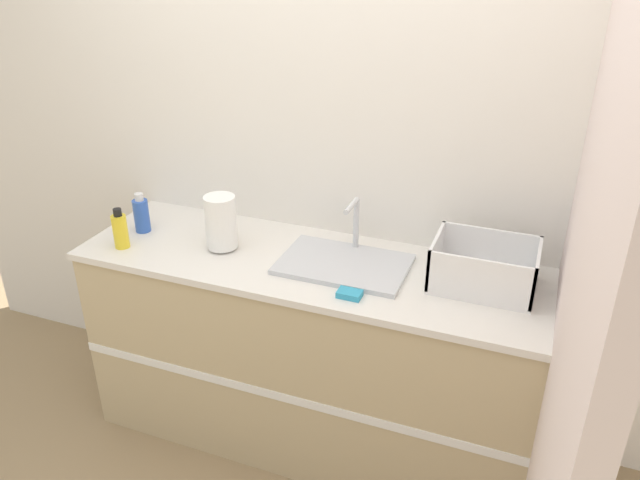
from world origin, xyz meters
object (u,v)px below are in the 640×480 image
(sink, at_px, (344,262))
(bottle_blue, at_px, (141,215))
(paper_towel_roll, at_px, (221,222))
(dish_rack, at_px, (484,270))
(bottle_yellow, at_px, (120,230))

(sink, height_order, bottle_blue, sink)
(sink, xyz_separation_m, paper_towel_roll, (-0.54, -0.04, 0.10))
(paper_towel_roll, distance_m, dish_rack, 1.08)
(sink, bearing_deg, bottle_yellow, -168.93)
(paper_towel_roll, relative_size, bottle_yellow, 1.34)
(paper_towel_roll, relative_size, bottle_blue, 1.31)
(sink, distance_m, bottle_blue, 0.96)
(dish_rack, bearing_deg, bottle_blue, -177.78)
(dish_rack, relative_size, bottle_blue, 2.12)
(dish_rack, height_order, bottle_blue, same)
(sink, height_order, bottle_yellow, sink)
(sink, xyz_separation_m, bottle_blue, (-0.95, -0.02, 0.06))
(dish_rack, bearing_deg, bottle_yellow, -171.43)
(bottle_yellow, xyz_separation_m, bottle_blue, (-0.01, 0.17, 0.00))
(paper_towel_roll, xyz_separation_m, bottle_yellow, (-0.41, -0.14, -0.04))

